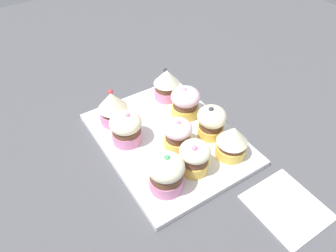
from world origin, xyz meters
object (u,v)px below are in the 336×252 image
cupcake_6 (166,173)px  cupcake_7 (126,128)px  cupcake_4 (194,157)px  cupcake_1 (211,121)px  cupcake_2 (185,102)px  cupcake_0 (232,141)px  baking_tray (168,138)px  napkin (287,206)px  cupcake_8 (113,107)px  cupcake_5 (178,134)px  cupcake_3 (167,84)px

cupcake_6 → cupcake_7: size_ratio=1.12×
cupcake_4 → cupcake_1: bearing=-55.8°
cupcake_2 → cupcake_7: size_ratio=1.01×
cupcake_0 → cupcake_4: bearing=84.7°
cupcake_0 → cupcake_1: 6.48cm
cupcake_6 → cupcake_0: bearing=-90.8°
baking_tray → cupcake_2: bearing=-60.6°
cupcake_4 → baking_tray: bearing=-3.7°
baking_tray → napkin: size_ratio=2.63×
cupcake_6 → cupcake_8: bearing=0.0°
cupcake_0 → cupcake_4: (0.77, 8.25, -0.18)cm
cupcake_5 → cupcake_7: (7.12, 7.61, -0.05)cm
cupcake_3 → cupcake_7: size_ratio=1.11×
cupcake_1 → cupcake_6: cupcake_6 is taller
baking_tray → cupcake_7: size_ratio=4.65×
baking_tray → cupcake_3: size_ratio=4.20×
cupcake_1 → cupcake_6: size_ratio=0.93×
cupcake_0 → cupcake_1: size_ratio=0.96×
cupcake_1 → cupcake_6: bearing=112.9°
cupcake_5 → cupcake_4: bearing=173.9°
cupcake_2 → baking_tray: bearing=119.4°
cupcake_1 → cupcake_4: 10.15cm
baking_tray → cupcake_0: size_ratio=4.64×
cupcake_1 → napkin: size_ratio=0.59×
cupcake_2 → napkin: size_ratio=0.57×
cupcake_2 → cupcake_6: cupcake_6 is taller
cupcake_2 → napkin: bearing=-177.0°
cupcake_3 → cupcake_6: 25.98cm
cupcake_0 → cupcake_7: (14.31, 15.18, -0.13)cm
cupcake_3 → cupcake_8: 14.14cm
cupcake_1 → cupcake_5: cupcake_1 is taller
cupcake_5 → cupcake_7: 10.43cm
cupcake_3 → cupcake_6: size_ratio=0.99×
cupcake_1 → napkin: bearing=-177.8°
baking_tray → cupcake_7: bearing=64.0°
cupcake_6 → cupcake_7: 14.13cm
cupcake_6 → cupcake_8: same height
cupcake_1 → cupcake_3: 15.56cm
cupcake_0 → cupcake_1: cupcake_1 is taller
cupcake_2 → cupcake_3: cupcake_3 is taller
cupcake_0 → cupcake_5: 10.44cm
cupcake_7 → cupcake_8: (6.78, -0.43, 0.40)cm
cupcake_5 → cupcake_3: bearing=-25.0°
cupcake_0 → napkin: 14.90cm
baking_tray → cupcake_6: bearing=145.7°
cupcake_1 → cupcake_3: cupcake_3 is taller
cupcake_0 → cupcake_6: 14.74cm
baking_tray → cupcake_2: 9.05cm
cupcake_3 → cupcake_5: 16.37cm
cupcake_2 → cupcake_3: bearing=0.3°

